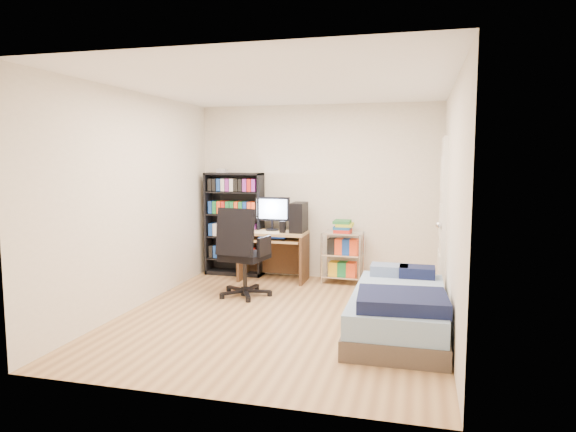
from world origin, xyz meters
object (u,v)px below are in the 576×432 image
(office_chair, at_px, (243,268))
(bed, at_px, (399,310))
(computer_desk, at_px, (281,236))
(media_shelf, at_px, (234,223))

(office_chair, relative_size, bed, 0.61)
(computer_desk, xyz_separation_m, office_chair, (-0.23, -0.98, -0.28))
(media_shelf, distance_m, computer_desk, 0.79)
(office_chair, bearing_deg, computer_desk, 86.93)
(media_shelf, xyz_separation_m, office_chair, (0.54, -1.14, -0.42))
(bed, bearing_deg, media_shelf, 140.87)
(computer_desk, bearing_deg, media_shelf, 168.43)
(media_shelf, height_order, office_chair, media_shelf)
(media_shelf, relative_size, office_chair, 1.39)
(media_shelf, bearing_deg, bed, -39.13)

